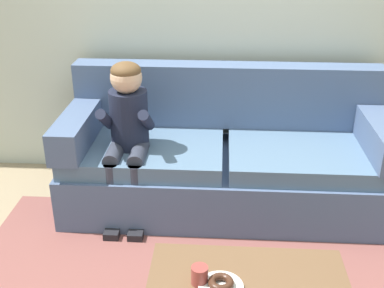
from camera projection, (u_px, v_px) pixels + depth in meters
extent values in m
plane|color=#9E896B|center=(213.00, 274.00, 2.92)|extent=(10.00, 10.00, 0.00)
cube|color=slate|center=(225.00, 182.00, 3.56)|extent=(2.27, 0.90, 0.38)
cube|color=slate|center=(145.00, 152.00, 3.44)|extent=(1.09, 0.74, 0.12)
cube|color=slate|center=(307.00, 156.00, 3.38)|extent=(1.09, 0.74, 0.12)
cube|color=slate|center=(227.00, 95.00, 3.64)|extent=(2.27, 0.20, 0.47)
cube|color=slate|center=(80.00, 125.00, 3.44)|extent=(0.20, 0.90, 0.22)
cube|color=slate|center=(378.00, 133.00, 3.32)|extent=(0.20, 0.90, 0.22)
cube|color=brown|center=(248.00, 288.00, 2.26)|extent=(0.95, 0.58, 0.04)
cylinder|color=brown|center=(167.00, 284.00, 2.58)|extent=(0.04, 0.04, 0.36)
cylinder|color=#1E2338|center=(129.00, 119.00, 3.31)|extent=(0.26, 0.26, 0.40)
sphere|color=#DBAD89|center=(126.00, 78.00, 3.17)|extent=(0.21, 0.21, 0.21)
ellipsoid|color=brown|center=(126.00, 71.00, 3.15)|extent=(0.20, 0.20, 0.12)
cylinder|color=#333847|center=(115.00, 153.00, 3.26)|extent=(0.11, 0.30, 0.11)
cylinder|color=#333847|center=(113.00, 194.00, 3.22)|extent=(0.09, 0.09, 0.44)
cube|color=black|center=(113.00, 230.00, 3.28)|extent=(0.10, 0.20, 0.06)
cylinder|color=#1E2338|center=(106.00, 119.00, 3.21)|extent=(0.07, 0.29, 0.23)
cylinder|color=#333847|center=(139.00, 154.00, 3.25)|extent=(0.11, 0.30, 0.11)
cylinder|color=#333847|center=(136.00, 195.00, 3.21)|extent=(0.09, 0.09, 0.44)
cube|color=black|center=(137.00, 231.00, 3.27)|extent=(0.10, 0.20, 0.06)
cylinder|color=#1E2338|center=(147.00, 120.00, 3.19)|extent=(0.07, 0.29, 0.23)
cylinder|color=white|center=(221.00, 287.00, 2.23)|extent=(0.21, 0.21, 0.01)
torus|color=#422619|center=(221.00, 283.00, 2.22)|extent=(0.16, 0.16, 0.04)
cylinder|color=#993D38|center=(200.00, 275.00, 2.25)|extent=(0.08, 0.08, 0.09)
cube|color=#339E56|center=(323.00, 276.00, 2.87)|extent=(0.16, 0.09, 0.05)
cylinder|color=#339E56|center=(309.00, 276.00, 2.87)|extent=(0.06, 0.06, 0.05)
cylinder|color=#339E56|center=(338.00, 277.00, 2.86)|extent=(0.06, 0.06, 0.05)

